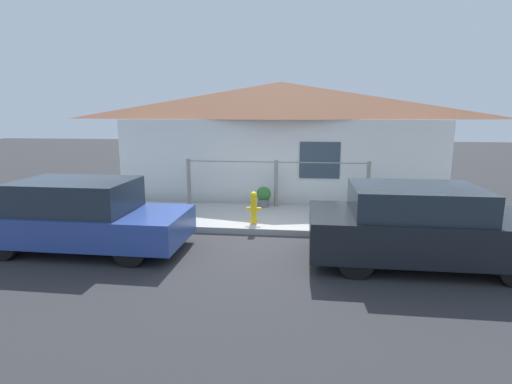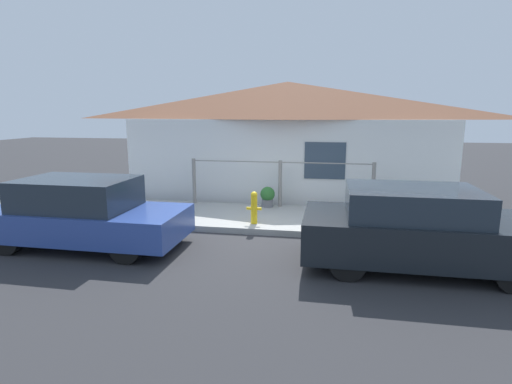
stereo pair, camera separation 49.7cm
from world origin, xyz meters
TOP-DOWN VIEW (x-y plane):
  - ground_plane at (0.00, 0.00)m, footprint 60.00×60.00m
  - sidewalk at (0.00, 1.19)m, footprint 24.00×2.37m
  - house at (0.00, 3.74)m, footprint 9.63×2.23m
  - fence at (0.00, 2.22)m, footprint 4.90×0.10m
  - car_left at (-3.48, -1.30)m, footprint 3.91×1.69m
  - car_right at (2.77, -1.30)m, footprint 3.91×1.80m
  - fire_hydrant at (-0.38, 0.44)m, footprint 0.35×0.15m
  - potted_plant_near_hydrant at (-0.32, 2.10)m, footprint 0.39×0.39m

SIDE VIEW (x-z plane):
  - ground_plane at x=0.00m, z-range 0.00..0.00m
  - sidewalk at x=0.00m, z-range 0.00..0.14m
  - potted_plant_near_hydrant at x=-0.32m, z-range 0.16..0.70m
  - fire_hydrant at x=-0.38m, z-range 0.16..0.90m
  - car_left at x=-3.48m, z-range -0.01..1.35m
  - car_right at x=2.77m, z-range 0.00..1.38m
  - fence at x=0.00m, z-range 0.20..1.44m
  - house at x=0.00m, z-range 1.03..4.54m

